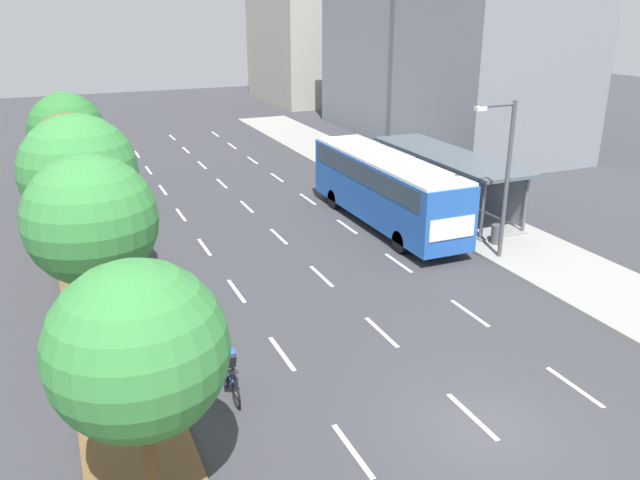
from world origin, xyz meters
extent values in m
plane|color=#38383D|center=(0.00, 0.00, 0.00)|extent=(140.00, 140.00, 0.00)
cube|color=brown|center=(-8.30, 20.00, 0.06)|extent=(2.60, 52.00, 0.12)
cube|color=gray|center=(9.25, 20.00, 0.07)|extent=(4.50, 52.00, 0.15)
cube|color=white|center=(-3.50, 0.60, 0.00)|extent=(0.14, 2.19, 0.01)
cube|color=white|center=(-3.50, 5.60, 0.00)|extent=(0.14, 2.19, 0.01)
cube|color=white|center=(-3.50, 10.61, 0.00)|extent=(0.14, 2.19, 0.01)
cube|color=white|center=(-3.50, 15.61, 0.00)|extent=(0.14, 2.19, 0.01)
cube|color=white|center=(-3.50, 20.62, 0.00)|extent=(0.14, 2.19, 0.01)
cube|color=white|center=(-3.50, 25.62, 0.00)|extent=(0.14, 2.19, 0.01)
cube|color=white|center=(-3.50, 30.63, 0.00)|extent=(0.14, 2.19, 0.01)
cube|color=white|center=(-3.50, 35.63, 0.00)|extent=(0.14, 2.19, 0.01)
cube|color=white|center=(-3.50, 40.64, 0.00)|extent=(0.14, 2.19, 0.01)
cube|color=white|center=(0.00, 0.60, 0.00)|extent=(0.14, 2.19, 0.01)
cube|color=white|center=(0.00, 5.60, 0.00)|extent=(0.14, 2.19, 0.01)
cube|color=white|center=(0.00, 10.61, 0.00)|extent=(0.14, 2.19, 0.01)
cube|color=white|center=(0.00, 15.61, 0.00)|extent=(0.14, 2.19, 0.01)
cube|color=white|center=(0.00, 20.62, 0.00)|extent=(0.14, 2.19, 0.01)
cube|color=white|center=(0.00, 25.62, 0.00)|extent=(0.14, 2.19, 0.01)
cube|color=white|center=(0.00, 30.63, 0.00)|extent=(0.14, 2.19, 0.01)
cube|color=white|center=(0.00, 35.63, 0.00)|extent=(0.14, 2.19, 0.01)
cube|color=white|center=(0.00, 40.64, 0.00)|extent=(0.14, 2.19, 0.01)
cube|color=white|center=(3.50, 0.60, 0.00)|extent=(0.14, 2.19, 0.01)
cube|color=white|center=(3.50, 5.60, 0.00)|extent=(0.14, 2.19, 0.01)
cube|color=white|center=(3.50, 10.61, 0.00)|extent=(0.14, 2.19, 0.01)
cube|color=white|center=(3.50, 15.61, 0.00)|extent=(0.14, 2.19, 0.01)
cube|color=white|center=(3.50, 20.62, 0.00)|extent=(0.14, 2.19, 0.01)
cube|color=white|center=(3.50, 25.62, 0.00)|extent=(0.14, 2.19, 0.01)
cube|color=white|center=(3.50, 30.63, 0.00)|extent=(0.14, 2.19, 0.01)
cube|color=white|center=(3.50, 35.63, 0.00)|extent=(0.14, 2.19, 0.01)
cube|color=white|center=(3.50, 40.64, 0.00)|extent=(0.14, 2.19, 0.01)
cube|color=gray|center=(9.25, 15.96, 0.20)|extent=(2.60, 9.97, 0.10)
cylinder|color=#56565B|center=(8.07, 11.23, 1.55)|extent=(0.16, 0.16, 2.60)
cylinder|color=#56565B|center=(8.07, 20.70, 1.55)|extent=(0.16, 0.16, 2.60)
cylinder|color=#56565B|center=(10.43, 11.23, 1.55)|extent=(0.16, 0.16, 2.60)
cylinder|color=#56565B|center=(10.43, 20.70, 1.55)|extent=(0.16, 0.16, 2.60)
cube|color=gray|center=(10.49, 15.96, 1.55)|extent=(0.10, 9.47, 2.34)
cube|color=#4C5660|center=(9.25, 15.96, 2.93)|extent=(2.90, 10.37, 0.16)
cube|color=#2356B2|center=(5.25, 15.08, 1.85)|extent=(2.50, 11.20, 2.80)
cube|color=#2D3D4C|center=(5.25, 15.08, 2.70)|extent=(2.54, 10.30, 0.90)
cube|color=silver|center=(5.25, 15.08, 3.31)|extent=(2.45, 10.98, 0.12)
cube|color=#2D3D4C|center=(5.25, 20.70, 2.20)|extent=(2.25, 0.06, 1.54)
cube|color=white|center=(5.25, 9.46, 1.65)|extent=(2.12, 0.04, 0.90)
cylinder|color=black|center=(4.15, 18.55, 0.50)|extent=(0.30, 1.00, 1.00)
cylinder|color=black|center=(6.35, 18.55, 0.50)|extent=(0.30, 1.00, 1.00)
cylinder|color=black|center=(4.15, 11.61, 0.50)|extent=(0.30, 1.00, 1.00)
cylinder|color=black|center=(6.35, 11.61, 0.50)|extent=(0.30, 1.00, 1.00)
torus|color=black|center=(-5.58, 4.55, 0.36)|extent=(0.06, 0.72, 0.72)
torus|color=black|center=(-5.58, 3.45, 0.36)|extent=(0.06, 0.72, 0.72)
cylinder|color=#234C99|center=(-5.58, 4.00, 0.64)|extent=(0.05, 0.94, 0.05)
cylinder|color=#234C99|center=(-5.58, 3.90, 0.46)|extent=(0.05, 0.57, 0.42)
cylinder|color=#234C99|center=(-5.58, 3.80, 0.66)|extent=(0.04, 0.04, 0.40)
cube|color=black|center=(-5.58, 3.80, 0.86)|extent=(0.12, 0.24, 0.06)
cylinder|color=black|center=(-5.58, 4.50, 0.91)|extent=(0.46, 0.04, 0.04)
cube|color=#234CA8|center=(-5.58, 3.98, 1.19)|extent=(0.30, 0.36, 0.59)
cube|color=black|center=(-5.58, 3.82, 1.21)|extent=(0.26, 0.26, 0.42)
sphere|color=tan|center=(-5.58, 4.10, 1.61)|extent=(0.20, 0.20, 0.20)
cylinder|color=#23232D|center=(-5.70, 3.95, 0.79)|extent=(0.12, 0.42, 0.25)
cylinder|color=#23232D|center=(-5.70, 4.12, 0.53)|extent=(0.10, 0.17, 0.41)
cylinder|color=#23232D|center=(-5.46, 3.95, 0.79)|extent=(0.12, 0.42, 0.25)
cylinder|color=#23232D|center=(-5.46, 4.12, 0.53)|extent=(0.10, 0.17, 0.41)
cylinder|color=#234CA8|center=(-5.75, 4.20, 1.24)|extent=(0.09, 0.47, 0.28)
cylinder|color=#234CA8|center=(-5.41, 4.20, 1.24)|extent=(0.09, 0.47, 0.28)
cylinder|color=brown|center=(-8.21, 0.84, 1.24)|extent=(0.28, 0.28, 2.23)
sphere|color=#38843D|center=(-8.21, 0.84, 3.74)|extent=(3.71, 3.71, 3.71)
cylinder|color=brown|center=(-8.49, 6.88, 1.69)|extent=(0.28, 0.28, 3.15)
sphere|color=#38843D|center=(-8.49, 6.88, 4.64)|extent=(3.66, 3.66, 3.66)
cylinder|color=brown|center=(-8.40, 12.91, 1.56)|extent=(0.28, 0.28, 2.88)
sphere|color=#38843D|center=(-8.40, 12.91, 4.55)|extent=(4.16, 4.16, 4.16)
cylinder|color=brown|center=(-8.43, 18.94, 1.46)|extent=(0.28, 0.28, 2.67)
sphere|color=brown|center=(-8.43, 18.94, 4.07)|extent=(3.39, 3.39, 3.39)
cylinder|color=brown|center=(-8.26, 24.98, 1.29)|extent=(0.28, 0.28, 2.33)
sphere|color=#2D7533|center=(-8.26, 24.98, 3.91)|extent=(3.90, 3.90, 3.90)
cylinder|color=brown|center=(-8.18, 31.01, 1.39)|extent=(0.28, 0.28, 2.54)
sphere|color=#38843D|center=(-8.18, 31.01, 3.74)|extent=(2.87, 2.87, 2.87)
cylinder|color=#4C4C51|center=(7.60, 9.28, 3.40)|extent=(0.18, 0.18, 6.50)
cylinder|color=#4C4C51|center=(6.80, 9.28, 6.50)|extent=(1.60, 0.12, 0.12)
cube|color=silver|center=(6.00, 9.28, 6.43)|extent=(0.44, 0.24, 0.16)
cylinder|color=#4C4C51|center=(8.45, 10.58, 0.57)|extent=(0.52, 0.52, 0.85)
cube|color=gray|center=(18.85, 25.00, 8.89)|extent=(10.04, 10.02, 17.78)
cube|color=gray|center=(17.63, 36.60, 6.01)|extent=(6.79, 13.72, 12.02)
camera|label=1|loc=(-9.32, -10.96, 10.28)|focal=36.23mm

